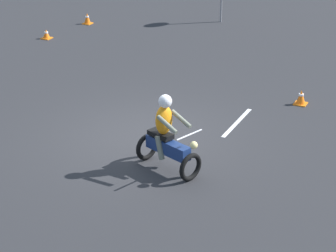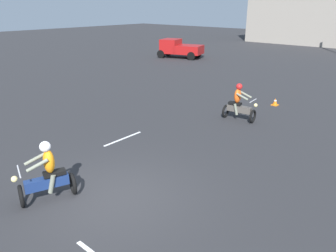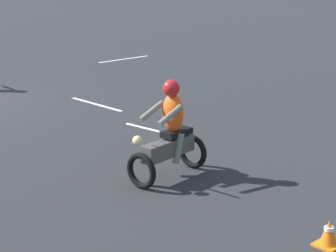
{
  "view_description": "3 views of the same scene",
  "coord_description": "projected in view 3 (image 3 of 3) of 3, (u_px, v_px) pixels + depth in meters",
  "views": [
    {
      "loc": [
        -12.17,
        -6.55,
        6.46
      ],
      "look_at": [
        -1.27,
        -1.21,
        1.0
      ],
      "focal_mm": 70.0,
      "sensor_mm": 36.0,
      "label": 1
    },
    {
      "loc": [
        6.03,
        -4.7,
        4.86
      ],
      "look_at": [
        -1.01,
        3.26,
        0.9
      ],
      "focal_mm": 35.0,
      "sensor_mm": 36.0,
      "label": 2
    },
    {
      "loc": [
        6.32,
        15.19,
        3.84
      ],
      "look_at": [
        -0.75,
        7.73,
        0.9
      ],
      "focal_mm": 70.0,
      "sensor_mm": 36.0,
      "label": 3
    }
  ],
  "objects": [
    {
      "name": "motorcycle_rider_background",
      "position": [
        169.0,
        136.0,
        10.76
      ],
      "size": [
        1.54,
        0.78,
        1.66
      ],
      "rotation": [
        0.0,
        0.0,
        4.81
      ],
      "color": "black",
      "rests_on": "ground"
    },
    {
      "name": "lane_stripe_w",
      "position": [
        124.0,
        59.0,
        21.75
      ],
      "size": [
        2.03,
        0.21,
        0.01
      ],
      "primitive_type": "cube",
      "rotation": [
        0.0,
        0.0,
        4.66
      ],
      "color": "silver",
      "rests_on": "ground"
    },
    {
      "name": "lane_stripe_n",
      "position": [
        96.0,
        104.0,
        15.8
      ],
      "size": [
        0.14,
        1.88,
        0.01
      ],
      "primitive_type": "cube",
      "rotation": [
        0.0,
        0.0,
        3.16
      ],
      "color": "silver",
      "rests_on": "ground"
    },
    {
      "name": "traffic_cone_far_right",
      "position": [
        329.0,
        234.0,
        8.46
      ],
      "size": [
        0.32,
        0.32,
        0.36
      ],
      "color": "orange",
      "rests_on": "ground"
    }
  ]
}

